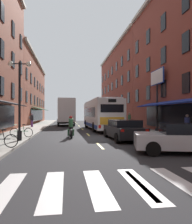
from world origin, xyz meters
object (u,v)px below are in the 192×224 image
(billboard_sign, at_px, (157,84))
(street_lamp_twin, at_px, (20,96))
(transit_bus, at_px, (100,114))
(bicycle_mid, at_px, (0,141))
(pedestrian_far, at_px, (187,125))
(sedan_far, at_px, (187,138))
(bicycle_near, at_px, (21,132))
(sedan_mid, at_px, (124,130))
(pedestrian_mid, at_px, (129,120))
(sedan_near, at_px, (66,119))
(box_truck, at_px, (66,112))
(pedestrian_near, at_px, (32,120))
(motorcycle_rider, at_px, (71,128))

(billboard_sign, relative_size, street_lamp_twin, 1.22)
(transit_bus, relative_size, bicycle_mid, 6.57)
(transit_bus, bearing_deg, billboard_sign, -35.45)
(bicycle_mid, bearing_deg, pedestrian_far, 16.09)
(sedan_far, xyz_separation_m, bicycle_near, (-8.66, 6.71, -0.20))
(billboard_sign, distance_m, sedan_mid, 8.52)
(pedestrian_far, bearing_deg, sedan_far, -84.59)
(bicycle_near, distance_m, pedestrian_mid, 13.50)
(sedan_mid, bearing_deg, pedestrian_far, 1.21)
(bicycle_near, bearing_deg, sedan_near, 83.60)
(billboard_sign, height_order, box_truck, billboard_sign)
(transit_bus, xyz_separation_m, pedestrian_mid, (3.57, 0.59, -0.66))
(bicycle_mid, xyz_separation_m, pedestrian_far, (11.97, 3.45, 0.47))
(billboard_sign, bearing_deg, sedan_mid, -131.59)
(billboard_sign, distance_m, pedestrian_near, 15.80)
(transit_bus, relative_size, sedan_mid, 2.38)
(transit_bus, height_order, motorcycle_rider, transit_bus)
(transit_bus, distance_m, sedan_far, 14.64)
(sedan_near, height_order, bicycle_near, sedan_near)
(transit_bus, distance_m, sedan_mid, 9.31)
(sedan_mid, bearing_deg, sedan_far, -73.77)
(motorcycle_rider, height_order, bicycle_mid, motorcycle_rider)
(motorcycle_rider, height_order, pedestrian_near, pedestrian_near)
(sedan_far, bearing_deg, sedan_mid, 106.23)
(bicycle_mid, xyz_separation_m, pedestrian_near, (-1.12, 16.72, 0.55))
(billboard_sign, height_order, pedestrian_near, billboard_sign)
(box_truck, bearing_deg, pedestrian_far, -63.80)
(sedan_far, relative_size, bicycle_mid, 2.88)
(sedan_near, distance_m, pedestrian_mid, 21.05)
(sedan_mid, relative_size, motorcycle_rider, 2.28)
(sedan_mid, xyz_separation_m, motorcycle_rider, (-3.60, 1.98, -0.01))
(pedestrian_mid, relative_size, pedestrian_far, 1.10)
(sedan_far, xyz_separation_m, street_lamp_twin, (-8.38, 4.78, 2.20))
(bicycle_mid, bearing_deg, transit_bus, 60.88)
(sedan_mid, height_order, pedestrian_mid, pedestrian_mid)
(sedan_near, height_order, bicycle_mid, sedan_near)
(transit_bus, relative_size, sedan_near, 2.43)
(bicycle_mid, relative_size, street_lamp_twin, 0.35)
(bicycle_mid, xyz_separation_m, pedestrian_mid, (10.60, 13.20, 0.57))
(bicycle_near, bearing_deg, sedan_far, -37.79)
(pedestrian_far, bearing_deg, bicycle_mid, -127.05)
(sedan_mid, bearing_deg, box_truck, 102.58)
(bicycle_mid, height_order, pedestrian_near, pedestrian_near)
(transit_bus, xyz_separation_m, street_lamp_twin, (-6.71, -9.73, 1.17))
(pedestrian_near, bearing_deg, sedan_mid, 38.13)
(box_truck, xyz_separation_m, motorcycle_rider, (0.43, -16.09, -1.35))
(pedestrian_near, xyz_separation_m, street_lamp_twin, (1.43, -13.84, 1.85))
(transit_bus, distance_m, box_truck, 9.64)
(box_truck, relative_size, sedan_near, 1.69)
(street_lamp_twin, bearing_deg, sedan_far, -29.73)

